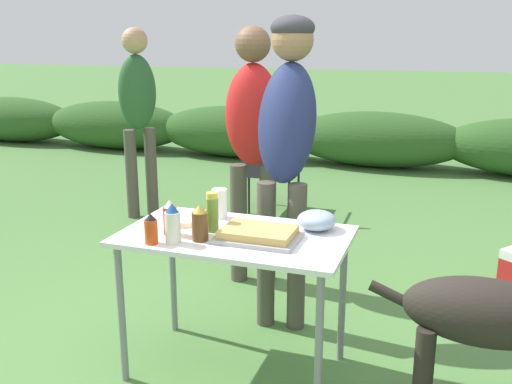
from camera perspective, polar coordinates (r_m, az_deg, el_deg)
ground_plane at (r=3.09m, az=-2.00°, el=-17.24°), size 60.00×60.00×0.00m
shrub_hedge at (r=7.78m, az=11.88°, el=5.19°), size 14.40×0.90×0.73m
folding_table at (r=2.80m, az=-2.12°, el=-5.68°), size 1.10×0.64×0.74m
food_tray at (r=2.68m, az=0.23°, el=-4.27°), size 0.38×0.27×0.06m
plate_stack at (r=2.98m, az=-7.11°, el=-2.63°), size 0.25×0.25×0.03m
mixing_bowl at (r=2.83m, az=6.08°, el=-2.81°), size 0.19×0.19×0.10m
paper_cup_stack at (r=3.00m, az=-3.66°, el=-1.14°), size 0.08×0.08×0.16m
mustard_bottle at (r=2.76m, az=-5.81°, el=-2.88°), size 0.06×0.06×0.14m
relish_jar at (r=2.79m, az=-4.38°, el=-2.04°), size 0.06×0.06×0.20m
beer_bottle at (r=2.67m, az=-5.63°, el=-3.15°), size 0.08×0.08×0.17m
mayo_bottle at (r=2.65m, az=-8.33°, el=-3.22°), size 0.07×0.07×0.19m
ketchup_bottle at (r=2.77m, az=-8.59°, el=-2.57°), size 0.07×0.07×0.17m
hot_sauce_bottle at (r=2.66m, az=-10.46°, el=-3.68°), size 0.06×0.06×0.15m
standing_person_with_beanie at (r=3.26m, az=3.14°, el=6.37°), size 0.38×0.52×1.79m
standing_person_in_olive_jacket at (r=3.80m, az=-0.30°, el=5.99°), size 0.43×0.36×1.74m
standing_person_in_navy_coat at (r=5.42m, az=-11.73°, el=8.60°), size 0.42×0.43×1.76m
dog at (r=2.64m, az=23.13°, el=-11.77°), size 1.06×0.31×0.76m
camp_chair_green_behind_table at (r=5.49m, az=1.55°, el=2.58°), size 0.50×0.61×0.83m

